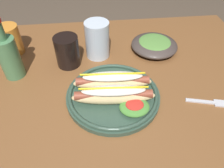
{
  "coord_description": "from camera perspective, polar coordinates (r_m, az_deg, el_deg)",
  "views": [
    {
      "loc": [
        0.01,
        -0.55,
        1.24
      ],
      "look_at": [
        0.06,
        -0.07,
        0.77
      ],
      "focal_mm": 34.75,
      "sensor_mm": 36.0,
      "label": 1
    }
  ],
  "objects": [
    {
      "name": "dining_table",
      "position": [
        0.82,
        -4.73,
        -3.98
      ],
      "size": [
        1.28,
        0.82,
        0.74
      ],
      "color": "brown",
      "rests_on": "ground_plane"
    },
    {
      "name": "hot_dog_plate",
      "position": [
        0.66,
        0.51,
        -2.24
      ],
      "size": [
        0.29,
        0.29,
        0.08
      ],
      "color": "#334C3D",
      "rests_on": "dining_table"
    },
    {
      "name": "fork",
      "position": [
        0.73,
        24.22,
        -4.41
      ],
      "size": [
        0.12,
        0.05,
        0.0
      ],
      "rotation": [
        0.0,
        0.0,
        -0.25
      ],
      "color": "silver",
      "rests_on": "dining_table"
    },
    {
      "name": "soda_cup",
      "position": [
        0.79,
        -11.68,
        8.44
      ],
      "size": [
        0.09,
        0.09,
        0.11
      ],
      "primitive_type": "cylinder",
      "color": "black",
      "rests_on": "dining_table"
    },
    {
      "name": "water_cup",
      "position": [
        0.81,
        -3.89,
        11.57
      ],
      "size": [
        0.09,
        0.09,
        0.14
      ],
      "primitive_type": "cylinder",
      "color": "silver",
      "rests_on": "dining_table"
    },
    {
      "name": "extra_cup",
      "position": [
        0.92,
        -25.28,
        10.46
      ],
      "size": [
        0.08,
        0.08,
        0.11
      ],
      "primitive_type": "cylinder",
      "color": "orange",
      "rests_on": "dining_table"
    },
    {
      "name": "glass_bottle",
      "position": [
        0.78,
        -25.55,
        6.74
      ],
      "size": [
        0.07,
        0.07,
        0.21
      ],
      "color": "#4C7F51",
      "rests_on": "dining_table"
    },
    {
      "name": "side_bowl",
      "position": [
        0.88,
        11.08,
        10.16
      ],
      "size": [
        0.18,
        0.18,
        0.05
      ],
      "color": "#423833",
      "rests_on": "dining_table"
    }
  ]
}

